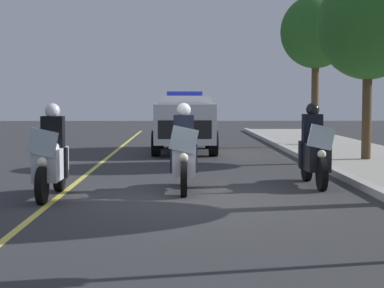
{
  "coord_description": "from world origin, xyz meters",
  "views": [
    {
      "loc": [
        10.88,
        -0.21,
        1.8
      ],
      "look_at": [
        -1.41,
        0.0,
        0.9
      ],
      "focal_mm": 57.89,
      "sensor_mm": 36.0,
      "label": 1
    }
  ],
  "objects_px": {
    "police_suv": "(185,121)",
    "tree_behind_suv": "(316,32)",
    "tree_far_back": "(369,26)",
    "police_motorcycle_lead_right": "(184,155)",
    "police_motorcycle_trailing": "(314,152)",
    "police_motorcycle_lead_left": "(51,159)"
  },
  "relations": [
    {
      "from": "police_motorcycle_lead_right",
      "to": "tree_behind_suv",
      "type": "distance_m",
      "value": 12.75
    },
    {
      "from": "police_motorcycle_lead_left",
      "to": "police_motorcycle_lead_right",
      "type": "relative_size",
      "value": 1.0
    },
    {
      "from": "police_suv",
      "to": "tree_far_back",
      "type": "relative_size",
      "value": 0.93
    },
    {
      "from": "police_motorcycle_lead_left",
      "to": "police_suv",
      "type": "bearing_deg",
      "value": 165.51
    },
    {
      "from": "police_motorcycle_trailing",
      "to": "tree_far_back",
      "type": "xyz_separation_m",
      "value": [
        -4.62,
        2.48,
        3.14
      ]
    },
    {
      "from": "police_motorcycle_lead_right",
      "to": "police_suv",
      "type": "distance_m",
      "value": 8.89
    },
    {
      "from": "police_suv",
      "to": "tree_behind_suv",
      "type": "bearing_deg",
      "value": 115.0
    },
    {
      "from": "police_motorcycle_trailing",
      "to": "tree_far_back",
      "type": "relative_size",
      "value": 0.41
    },
    {
      "from": "police_suv",
      "to": "police_motorcycle_lead_left",
      "type": "bearing_deg",
      "value": -14.49
    },
    {
      "from": "tree_behind_suv",
      "to": "police_motorcycle_lead_right",
      "type": "bearing_deg",
      "value": -24.04
    },
    {
      "from": "tree_behind_suv",
      "to": "tree_far_back",
      "type": "bearing_deg",
      "value": 1.96
    },
    {
      "from": "police_motorcycle_trailing",
      "to": "police_suv",
      "type": "bearing_deg",
      "value": -162.18
    },
    {
      "from": "police_motorcycle_lead_left",
      "to": "police_motorcycle_lead_right",
      "type": "xyz_separation_m",
      "value": [
        -0.77,
        2.43,
        0.0
      ]
    },
    {
      "from": "tree_behind_suv",
      "to": "police_motorcycle_lead_left",
      "type": "bearing_deg",
      "value": -31.82
    },
    {
      "from": "police_suv",
      "to": "tree_far_back",
      "type": "height_order",
      "value": "tree_far_back"
    },
    {
      "from": "police_motorcycle_lead_left",
      "to": "police_suv",
      "type": "xyz_separation_m",
      "value": [
        -9.65,
        2.49,
        0.37
      ]
    },
    {
      "from": "police_motorcycle_trailing",
      "to": "tree_behind_suv",
      "type": "relative_size",
      "value": 0.38
    },
    {
      "from": "police_motorcycle_lead_right",
      "to": "tree_far_back",
      "type": "relative_size",
      "value": 0.41
    },
    {
      "from": "police_motorcycle_lead_left",
      "to": "tree_far_back",
      "type": "bearing_deg",
      "value": 128.58
    },
    {
      "from": "police_motorcycle_lead_left",
      "to": "police_suv",
      "type": "distance_m",
      "value": 9.97
    },
    {
      "from": "tree_far_back",
      "to": "police_motorcycle_lead_right",
      "type": "bearing_deg",
      "value": -44.37
    },
    {
      "from": "police_motorcycle_lead_right",
      "to": "tree_behind_suv",
      "type": "bearing_deg",
      "value": 155.96
    }
  ]
}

